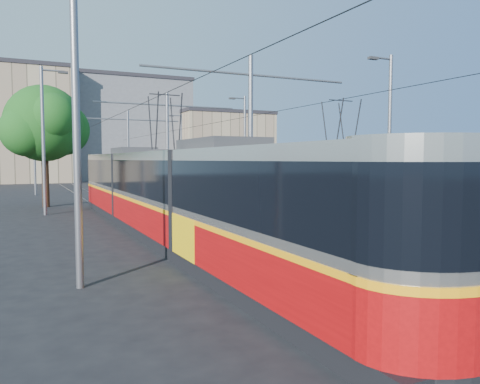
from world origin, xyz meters
TOP-DOWN VIEW (x-y plane):
  - ground at (0.00, 0.00)m, footprint 160.00×160.00m
  - platform at (0.00, 17.00)m, footprint 4.00×50.00m
  - tactile_strip_left at (-1.45, 17.00)m, footprint 0.70×50.00m
  - tactile_strip_right at (1.45, 17.00)m, footprint 0.70×50.00m
  - rails at (0.00, 17.00)m, footprint 8.71×70.00m
  - track_arrow at (-3.60, -3.00)m, footprint 1.20×5.00m
  - tram_left at (-3.60, 8.16)m, footprint 2.43×27.69m
  - tram_right at (3.60, 6.70)m, footprint 2.43×28.91m
  - catenary at (0.00, 14.15)m, footprint 9.20×70.00m
  - street_lamps at (-0.00, 21.00)m, footprint 15.18×38.22m
  - shelter at (0.62, 13.94)m, footprint 0.74×1.03m
  - tree at (-6.91, 22.90)m, footprint 5.29×4.89m
  - building_left at (-10.00, 60.00)m, footprint 16.32×12.24m
  - building_centre at (6.00, 64.00)m, footprint 18.36×14.28m
  - building_right at (20.00, 58.00)m, footprint 14.28×10.20m

SIDE VIEW (x-z plane):
  - ground at x=0.00m, z-range 0.00..0.00m
  - track_arrow at x=-3.60m, z-range 0.00..0.01m
  - rails at x=0.00m, z-range 0.00..0.03m
  - platform at x=0.00m, z-range 0.00..0.30m
  - tactile_strip_left at x=-1.45m, z-range 0.30..0.31m
  - tactile_strip_right at x=1.45m, z-range 0.30..0.31m
  - shelter at x=0.62m, z-range 0.35..2.44m
  - tram_left at x=-3.60m, z-range -1.04..4.46m
  - tram_right at x=3.60m, z-range -0.89..4.61m
  - street_lamps at x=0.00m, z-range 0.18..8.18m
  - catenary at x=0.00m, z-range 1.02..8.02m
  - building_right at x=20.00m, z-range 0.01..10.36m
  - tree at x=-6.91m, z-range 1.35..9.04m
  - building_centre at x=6.00m, z-range 0.01..15.17m
  - building_left at x=-10.00m, z-range 0.01..15.19m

